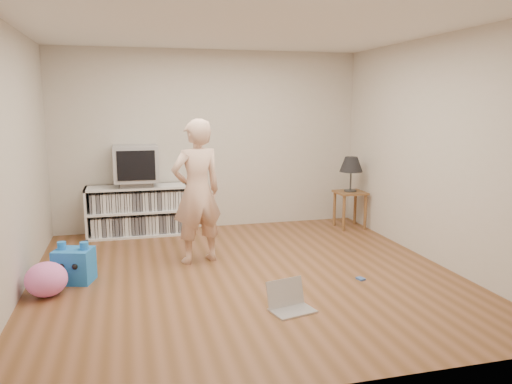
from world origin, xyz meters
The scene contains 13 objects.
ground centered at (0.00, 0.00, 0.00)m, with size 4.50×4.50×0.00m, color brown.
walls centered at (0.00, 0.00, 1.30)m, with size 4.52×4.52×2.60m.
ceiling centered at (0.00, 0.00, 2.60)m, with size 4.50×4.50×0.01m, color white.
media_unit centered at (-1.08, 2.04, 0.35)m, with size 1.40×0.45×0.70m.
dvd_deck centered at (-1.08, 2.02, 0.73)m, with size 0.45×0.35×0.07m, color gray.
crt_tv centered at (-1.08, 2.02, 1.02)m, with size 0.60×0.53×0.50m.
side_table centered at (1.99, 1.65, 0.42)m, with size 0.42×0.42×0.55m.
table_lamp centered at (1.99, 1.65, 0.94)m, with size 0.34×0.34×0.52m.
person centered at (-0.43, 0.60, 0.84)m, with size 0.61×0.40×1.67m, color beige.
laptop centered at (0.17, -0.99, 0.07)m, with size 0.44×0.38×0.26m.
playing_cards centered at (1.14, -0.45, 0.01)m, with size 0.07×0.09×0.02m, color #3E5FA6.
plush_blue centered at (-1.78, 0.24, 0.18)m, with size 0.44×0.39×0.43m.
plush_pink centered at (-2.00, -0.10, 0.17)m, with size 0.40×0.40×0.34m, color #FF75CD.
Camera 1 is at (-1.20, -5.04, 1.85)m, focal length 35.00 mm.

